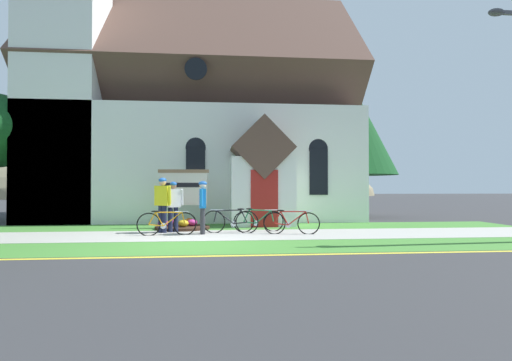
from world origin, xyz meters
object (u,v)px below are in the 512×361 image
at_px(bicycle_black, 259,221).
at_px(bicycle_red, 291,222).
at_px(roadside_conifer, 352,129).
at_px(bicycle_white, 167,223).
at_px(cyclist_in_green_jersey, 203,203).
at_px(church_sign, 184,190).
at_px(cyclist_in_orange_jersey, 163,200).
at_px(cyclist_in_white_jersey, 173,203).
at_px(bicycle_green, 231,221).

distance_m(bicycle_black, bicycle_red, 1.23).
bearing_deg(bicycle_red, roadside_conifer, 57.86).
relative_size(bicycle_white, cyclist_in_green_jersey, 1.08).
height_order(church_sign, roadside_conifer, roadside_conifer).
xyz_separation_m(bicycle_white, cyclist_in_green_jersey, (1.08, 0.20, 0.60)).
height_order(bicycle_red, cyclist_in_orange_jersey, cyclist_in_orange_jersey).
height_order(cyclist_in_white_jersey, roadside_conifer, roadside_conifer).
bearing_deg(cyclist_in_orange_jersey, bicycle_white, -72.65).
bearing_deg(cyclist_in_green_jersey, roadside_conifer, 43.09).
xyz_separation_m(bicycle_green, bicycle_red, (1.87, -0.47, -0.02)).
bearing_deg(roadside_conifer, bicycle_white, -140.10).
height_order(bicycle_green, roadside_conifer, roadside_conifer).
bearing_deg(roadside_conifer, cyclist_in_white_jersey, -143.36).
relative_size(bicycle_green, bicycle_red, 1.02).
bearing_deg(bicycle_black, roadside_conifer, 49.17).
bearing_deg(church_sign, roadside_conifer, 30.33).
bearing_deg(bicycle_black, cyclist_in_white_jersey, 177.86).
height_order(cyclist_in_white_jersey, cyclist_in_green_jersey, cyclist_in_green_jersey).
bearing_deg(bicycle_red, cyclist_in_orange_jersey, 169.71).
xyz_separation_m(bicycle_green, cyclist_in_white_jersey, (-1.85, 0.42, 0.58)).
bearing_deg(cyclist_in_orange_jersey, church_sign, 70.75).
bearing_deg(church_sign, cyclist_in_green_jersey, -69.67).
height_order(church_sign, bicycle_red, church_sign).
relative_size(church_sign, bicycle_black, 1.24).
bearing_deg(cyclist_in_green_jersey, cyclist_in_orange_jersey, 159.52).
bearing_deg(cyclist_in_white_jersey, cyclist_in_green_jersey, -32.94).
xyz_separation_m(bicycle_red, cyclist_in_orange_jersey, (-4.05, 0.74, 0.69)).
bearing_deg(bicycle_green, roadside_conifer, 45.96).
height_order(bicycle_black, cyclist_in_orange_jersey, cyclist_in_orange_jersey).
distance_m(bicycle_white, cyclist_in_white_jersey, 1.03).
relative_size(bicycle_red, cyclist_in_orange_jersey, 0.98).
distance_m(church_sign, bicycle_white, 2.47).
height_order(bicycle_red, cyclist_in_green_jersey, cyclist_in_green_jersey).
relative_size(cyclist_in_white_jersey, cyclist_in_green_jersey, 0.99).
relative_size(bicycle_black, cyclist_in_white_jersey, 1.03).
xyz_separation_m(bicycle_green, cyclist_in_orange_jersey, (-2.18, 0.27, 0.67)).
relative_size(bicycle_black, cyclist_in_orange_jersey, 0.96).
xyz_separation_m(bicycle_white, bicycle_red, (3.84, -0.05, -0.00)).
height_order(bicycle_black, cyclist_in_white_jersey, cyclist_in_white_jersey).
xyz_separation_m(bicycle_red, roadside_conifer, (4.31, 6.86, 3.95)).
relative_size(cyclist_in_orange_jersey, cyclist_in_green_jersey, 1.07).
height_order(cyclist_in_orange_jersey, roadside_conifer, roadside_conifer).
height_order(bicycle_white, cyclist_in_green_jersey, cyclist_in_green_jersey).
bearing_deg(bicycle_green, cyclist_in_white_jersey, 167.36).
distance_m(cyclist_in_green_jersey, roadside_conifer, 10.24).
bearing_deg(bicycle_green, bicycle_red, -13.98).
height_order(bicycle_green, cyclist_in_green_jersey, cyclist_in_green_jersey).
relative_size(bicycle_black, bicycle_white, 0.95).
bearing_deg(bicycle_red, bicycle_black, 140.56).
distance_m(cyclist_in_white_jersey, cyclist_in_green_jersey, 1.16).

